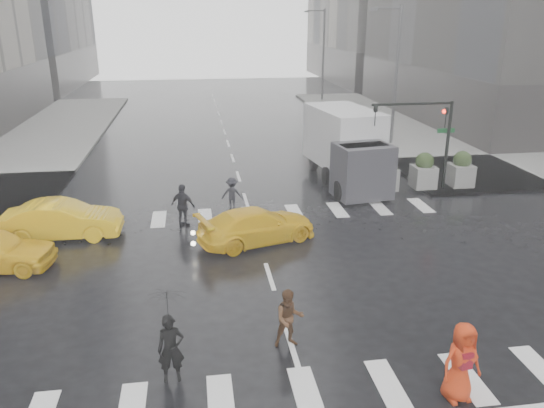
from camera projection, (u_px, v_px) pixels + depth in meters
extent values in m
plane|color=black|center=(270.00, 276.00, 17.96)|extent=(120.00, 120.00, 0.00)
cube|color=gray|center=(510.00, 141.00, 36.96)|extent=(35.00, 35.00, 0.15)
cube|color=#2D2A28|center=(418.00, 62.00, 73.44)|extent=(26.05, 26.05, 4.40)
cylinder|color=black|center=(447.00, 147.00, 26.06)|extent=(0.16, 0.16, 4.50)
cylinder|color=black|center=(412.00, 104.00, 25.05)|extent=(4.00, 0.12, 0.12)
imported|color=black|center=(446.00, 118.00, 25.53)|extent=(0.16, 0.20, 1.00)
imported|color=black|center=(375.00, 115.00, 24.97)|extent=(0.16, 0.20, 1.00)
sphere|color=#FF190C|center=(444.00, 111.00, 25.42)|extent=(0.20, 0.20, 0.20)
cube|color=#0B531F|center=(446.00, 131.00, 26.08)|extent=(0.90, 0.03, 0.22)
cylinder|color=#59595B|center=(396.00, 78.00, 34.75)|extent=(0.20, 0.20, 9.00)
cylinder|color=#59595B|center=(387.00, 8.00, 33.18)|extent=(1.80, 0.12, 0.12)
cube|color=#59595B|center=(374.00, 9.00, 33.09)|extent=(0.50, 0.22, 0.15)
cylinder|color=#59595B|center=(323.00, 56.00, 53.38)|extent=(0.20, 0.20, 9.00)
cylinder|color=#59595B|center=(316.00, 10.00, 51.81)|extent=(1.80, 0.12, 0.12)
cube|color=#59595B|center=(307.00, 12.00, 51.72)|extent=(0.50, 0.22, 0.15)
cube|color=gray|center=(385.00, 178.00, 26.34)|extent=(1.10, 1.10, 1.10)
sphere|color=#203316|center=(386.00, 163.00, 26.08)|extent=(0.90, 0.90, 0.90)
cube|color=gray|center=(423.00, 177.00, 26.62)|extent=(1.10, 1.10, 1.10)
sphere|color=#203316|center=(425.00, 161.00, 26.35)|extent=(0.90, 0.90, 0.90)
cube|color=gray|center=(460.00, 175.00, 26.90)|extent=(1.10, 1.10, 1.10)
sphere|color=#203316|center=(462.00, 160.00, 26.63)|extent=(0.90, 0.90, 0.90)
imported|color=black|center=(171.00, 349.00, 12.58)|extent=(0.67, 0.47, 1.75)
imported|color=black|center=(168.00, 308.00, 12.21)|extent=(1.04, 1.05, 0.88)
imported|color=#482C19|center=(289.00, 318.00, 13.95)|extent=(0.82, 0.66, 1.64)
imported|color=red|center=(461.00, 362.00, 11.94)|extent=(1.03, 0.74, 1.95)
cube|color=maroon|center=(466.00, 360.00, 11.72)|extent=(0.30, 0.20, 0.40)
imported|color=black|center=(183.00, 206.00, 21.91)|extent=(1.26, 1.10, 1.84)
imported|color=black|center=(232.00, 194.00, 23.85)|extent=(1.09, 0.76, 1.53)
imported|color=yellow|center=(62.00, 220.00, 20.86)|extent=(4.56, 1.66, 1.50)
imported|color=yellow|center=(257.00, 225.00, 20.51)|extent=(4.50, 3.10, 1.35)
cube|color=silver|center=(343.00, 137.00, 28.17)|extent=(2.65, 5.08, 2.98)
cube|color=#313136|center=(362.00, 171.00, 25.18)|extent=(2.54, 1.99, 2.54)
cube|color=black|center=(363.00, 155.00, 24.92)|extent=(2.21, 0.99, 0.99)
cylinder|color=black|center=(339.00, 191.00, 25.11)|extent=(0.31, 0.99, 0.99)
cylinder|color=black|center=(386.00, 189.00, 25.43)|extent=(0.31, 0.99, 0.99)
cylinder|color=black|center=(327.00, 176.00, 27.37)|extent=(0.31, 0.99, 0.99)
cylinder|color=black|center=(370.00, 175.00, 27.69)|extent=(0.31, 0.99, 0.99)
cylinder|color=black|center=(314.00, 161.00, 30.25)|extent=(0.31, 0.99, 0.99)
cylinder|color=black|center=(353.00, 160.00, 30.57)|extent=(0.31, 0.99, 0.99)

